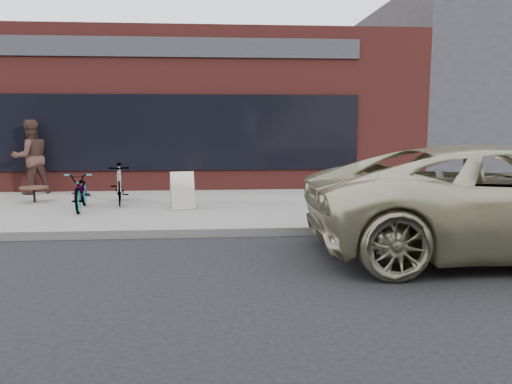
{
  "coord_description": "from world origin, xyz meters",
  "views": [
    {
      "loc": [
        -0.78,
        -4.44,
        1.97
      ],
      "look_at": [
        -0.17,
        3.55,
        0.85
      ],
      "focal_mm": 35.0,
      "sensor_mm": 36.0,
      "label": 1
    }
  ],
  "objects_px": {
    "bicycle_front": "(81,191)",
    "bicycle_rear": "(119,184)",
    "sandwich_sign": "(182,190)",
    "cafe_table": "(34,188)",
    "cafe_patron_left": "(31,157)",
    "motorcycle": "(392,217)",
    "minivan": "(506,200)"
  },
  "relations": [
    {
      "from": "cafe_table",
      "to": "cafe_patron_left",
      "type": "distance_m",
      "value": 1.59
    },
    {
      "from": "motorcycle",
      "to": "cafe_table",
      "type": "height_order",
      "value": "motorcycle"
    },
    {
      "from": "minivan",
      "to": "cafe_table",
      "type": "relative_size",
      "value": 9.47
    },
    {
      "from": "minivan",
      "to": "cafe_patron_left",
      "type": "relative_size",
      "value": 3.13
    },
    {
      "from": "cafe_table",
      "to": "motorcycle",
      "type": "bearing_deg",
      "value": -32.88
    },
    {
      "from": "motorcycle",
      "to": "cafe_table",
      "type": "bearing_deg",
      "value": 155.69
    },
    {
      "from": "bicycle_front",
      "to": "sandwich_sign",
      "type": "xyz_separation_m",
      "value": [
        2.09,
        0.01,
        -0.0
      ]
    },
    {
      "from": "bicycle_rear",
      "to": "cafe_table",
      "type": "distance_m",
      "value": 2.03
    },
    {
      "from": "motorcycle",
      "to": "bicycle_rear",
      "type": "distance_m",
      "value": 6.33
    },
    {
      "from": "minivan",
      "to": "bicycle_front",
      "type": "distance_m",
      "value": 7.97
    },
    {
      "from": "minivan",
      "to": "bicycle_rear",
      "type": "distance_m",
      "value": 7.78
    },
    {
      "from": "cafe_table",
      "to": "cafe_patron_left",
      "type": "height_order",
      "value": "cafe_patron_left"
    },
    {
      "from": "motorcycle",
      "to": "sandwich_sign",
      "type": "relative_size",
      "value": 2.56
    },
    {
      "from": "minivan",
      "to": "sandwich_sign",
      "type": "relative_size",
      "value": 7.51
    },
    {
      "from": "sandwich_sign",
      "to": "cafe_table",
      "type": "bearing_deg",
      "value": 152.02
    },
    {
      "from": "minivan",
      "to": "cafe_patron_left",
      "type": "distance_m",
      "value": 10.84
    },
    {
      "from": "bicycle_front",
      "to": "bicycle_rear",
      "type": "xyz_separation_m",
      "value": [
        0.64,
        0.75,
        0.05
      ]
    },
    {
      "from": "bicycle_rear",
      "to": "cafe_patron_left",
      "type": "bearing_deg",
      "value": 135.48
    },
    {
      "from": "bicycle_rear",
      "to": "sandwich_sign",
      "type": "height_order",
      "value": "bicycle_rear"
    },
    {
      "from": "bicycle_front",
      "to": "sandwich_sign",
      "type": "relative_size",
      "value": 1.92
    },
    {
      "from": "bicycle_front",
      "to": "bicycle_rear",
      "type": "relative_size",
      "value": 1.01
    },
    {
      "from": "sandwich_sign",
      "to": "cafe_table",
      "type": "distance_m",
      "value": 3.62
    },
    {
      "from": "minivan",
      "to": "cafe_table",
      "type": "xyz_separation_m",
      "value": [
        -8.5,
        4.63,
        -0.34
      ]
    },
    {
      "from": "motorcycle",
      "to": "bicycle_front",
      "type": "relative_size",
      "value": 1.33
    },
    {
      "from": "cafe_table",
      "to": "cafe_patron_left",
      "type": "xyz_separation_m",
      "value": [
        -0.52,
        1.37,
        0.62
      ]
    },
    {
      "from": "cafe_patron_left",
      "to": "minivan",
      "type": "bearing_deg",
      "value": 108.84
    },
    {
      "from": "motorcycle",
      "to": "sandwich_sign",
      "type": "xyz_separation_m",
      "value": [
        -3.39,
        3.33,
        -0.01
      ]
    },
    {
      "from": "bicycle_front",
      "to": "cafe_table",
      "type": "distance_m",
      "value": 1.75
    },
    {
      "from": "motorcycle",
      "to": "bicycle_front",
      "type": "xyz_separation_m",
      "value": [
        -5.48,
        3.32,
        -0.0
      ]
    },
    {
      "from": "motorcycle",
      "to": "cafe_table",
      "type": "distance_m",
      "value": 8.15
    },
    {
      "from": "minivan",
      "to": "bicycle_front",
      "type": "xyz_separation_m",
      "value": [
        -7.14,
        3.53,
        -0.27
      ]
    },
    {
      "from": "cafe_table",
      "to": "bicycle_rear",
      "type": "bearing_deg",
      "value": -9.96
    }
  ]
}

